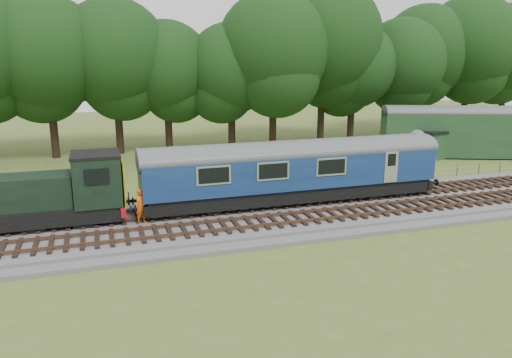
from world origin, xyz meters
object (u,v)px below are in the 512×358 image
object	(u,v)px
shunter_loco	(43,196)
parked_coach	(483,129)
dmu_railcar	(294,166)
worker	(141,206)

from	to	relation	value
shunter_loco	parked_coach	world-z (taller)	parked_coach
dmu_railcar	worker	bearing A→B (deg)	-173.32
shunter_loco	worker	bearing A→B (deg)	-12.37
dmu_railcar	parked_coach	distance (m)	24.01
worker	parked_coach	size ratio (longest dim) A/B	0.11
shunter_loco	worker	size ratio (longest dim) A/B	4.73
dmu_railcar	parked_coach	size ratio (longest dim) A/B	1.02
dmu_railcar	shunter_loco	bearing A→B (deg)	180.00
worker	parked_coach	distance (m)	32.91
dmu_railcar	parked_coach	bearing A→B (deg)	22.76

